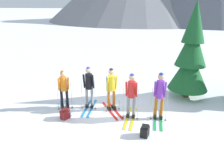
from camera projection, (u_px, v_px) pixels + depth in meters
The scene contains 9 objects.
ground_plane at pixel (108, 111), 9.00m from camera, with size 400.00×400.00×0.00m, color white.
skier_in_orange at pixel (64, 88), 9.04m from camera, with size 1.10×1.54×1.63m.
skier_in_black at pixel (89, 85), 9.04m from camera, with size 0.61×1.66×1.77m.
skier_in_yellow at pixel (111, 87), 8.85m from camera, with size 1.21×1.59×1.77m.
skier_in_red at pixel (131, 94), 8.21m from camera, with size 0.61×1.78×1.76m.
skier_in_purple at pixel (160, 93), 8.10m from camera, with size 0.61×1.62×1.83m.
pine_tree_near at pixel (191, 56), 9.75m from camera, with size 1.78×1.78×4.29m.
backpack_on_snow_front at pixel (145, 131), 7.27m from camera, with size 0.29×0.36×0.38m.
backpack_on_snow_beside at pixel (65, 114), 8.39m from camera, with size 0.36×0.39×0.38m.
Camera 1 is at (2.06, -7.82, 4.10)m, focal length 35.69 mm.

